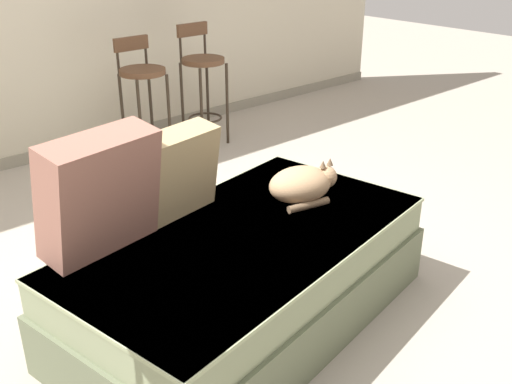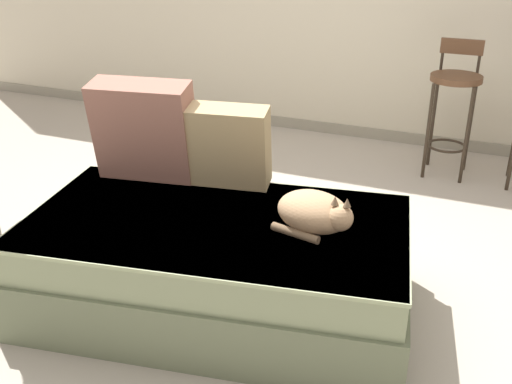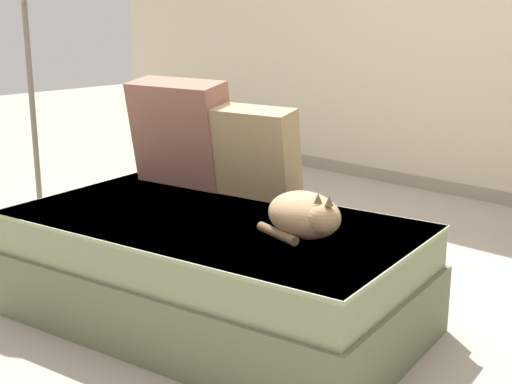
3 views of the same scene
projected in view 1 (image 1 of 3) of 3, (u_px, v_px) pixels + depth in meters
ground_plane at (196, 284)px, 3.08m from camera, size 16.00×16.00×0.00m
wall_baseboard_trim at (24, 159)px, 4.55m from camera, size 8.00×0.02×0.09m
couch at (246, 277)px, 2.71m from camera, size 1.83×1.21×0.46m
throw_pillow_corner at (100, 193)px, 2.39m from camera, size 0.52×0.33×0.51m
throw_pillow_middle at (177, 172)px, 2.71m from camera, size 0.42×0.26×0.41m
cat at (303, 184)px, 2.89m from camera, size 0.37×0.30×0.20m
bar_stool_near_window at (143, 87)px, 4.45m from camera, size 0.34×0.34×0.92m
bar_stool_by_doorway at (202, 75)px, 4.79m from camera, size 0.34×0.34×0.96m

